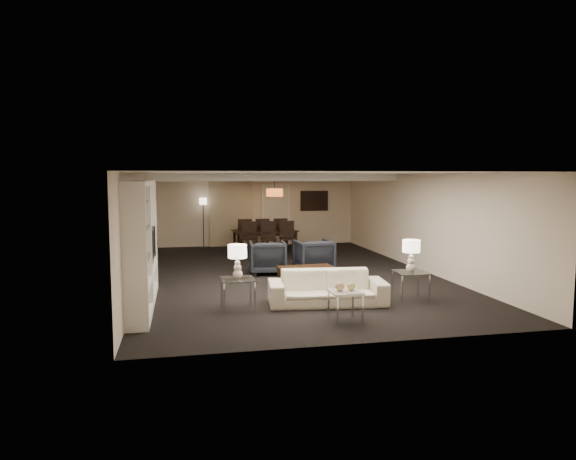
% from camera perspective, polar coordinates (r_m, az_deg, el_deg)
% --- Properties ---
extents(floor, '(11.00, 11.00, 0.00)m').
position_cam_1_polar(floor, '(12.89, 0.00, -4.87)').
color(floor, black).
rests_on(floor, ground).
extents(ceiling, '(7.00, 11.00, 0.02)m').
position_cam_1_polar(ceiling, '(12.66, 0.00, 6.31)').
color(ceiling, silver).
rests_on(ceiling, ground).
extents(wall_back, '(7.00, 0.02, 2.50)m').
position_cam_1_polar(wall_back, '(18.12, -3.56, 2.25)').
color(wall_back, beige).
rests_on(wall_back, ground).
extents(wall_front, '(7.00, 0.02, 2.50)m').
position_cam_1_polar(wall_front, '(7.46, 8.68, -3.18)').
color(wall_front, beige).
rests_on(wall_front, ground).
extents(wall_left, '(0.02, 11.00, 2.50)m').
position_cam_1_polar(wall_left, '(12.48, -15.93, 0.34)').
color(wall_left, beige).
rests_on(wall_left, ground).
extents(wall_right, '(0.02, 11.00, 2.50)m').
position_cam_1_polar(wall_right, '(13.86, 14.32, 0.93)').
color(wall_right, beige).
rests_on(wall_right, ground).
extents(ceiling_soffit, '(7.00, 4.00, 0.20)m').
position_cam_1_polar(ceiling_soffit, '(16.10, -2.56, 5.89)').
color(ceiling_soffit, silver).
rests_on(ceiling_soffit, ceiling).
extents(curtains, '(1.50, 0.12, 2.40)m').
position_cam_1_polar(curtains, '(17.93, -6.37, 2.03)').
color(curtains, beige).
rests_on(curtains, wall_back).
extents(door, '(0.90, 0.05, 2.10)m').
position_cam_1_polar(door, '(18.21, -1.36, 1.65)').
color(door, silver).
rests_on(door, wall_back).
extents(painting, '(0.95, 0.04, 0.65)m').
position_cam_1_polar(painting, '(18.48, 2.92, 3.26)').
color(painting, '#142D38').
rests_on(painting, wall_back).
extents(media_unit, '(0.38, 3.40, 2.35)m').
position_cam_1_polar(media_unit, '(9.90, -15.89, -1.52)').
color(media_unit, white).
rests_on(media_unit, wall_left).
extents(pendant_light, '(0.52, 0.52, 0.24)m').
position_cam_1_polar(pendant_light, '(16.16, -1.50, 4.19)').
color(pendant_light, '#D8591E').
rests_on(pendant_light, ceiling_soffit).
extents(sofa, '(2.30, 1.10, 0.65)m').
position_cam_1_polar(sofa, '(9.82, 4.37, -6.40)').
color(sofa, beige).
rests_on(sofa, floor).
extents(coffee_table, '(1.26, 0.80, 0.44)m').
position_cam_1_polar(coffee_table, '(11.36, 2.12, -5.24)').
color(coffee_table, black).
rests_on(coffee_table, floor).
extents(armchair_left, '(0.94, 0.97, 0.82)m').
position_cam_1_polar(armchair_left, '(12.85, -2.31, -3.05)').
color(armchair_left, black).
rests_on(armchair_left, floor).
extents(armchair_right, '(0.94, 0.97, 0.82)m').
position_cam_1_polar(armchair_right, '(13.09, 2.88, -2.88)').
color(armchair_right, black).
rests_on(armchair_right, floor).
extents(side_table_left, '(0.62, 0.62, 0.57)m').
position_cam_1_polar(side_table_left, '(9.51, -5.59, -7.08)').
color(side_table_left, silver).
rests_on(side_table_left, floor).
extents(side_table_right, '(0.64, 0.64, 0.57)m').
position_cam_1_polar(side_table_right, '(10.43, 13.43, -6.05)').
color(side_table_right, silver).
rests_on(side_table_right, floor).
extents(table_lamp_left, '(0.35, 0.35, 0.63)m').
position_cam_1_polar(table_lamp_left, '(9.39, -5.63, -3.52)').
color(table_lamp_left, '#F1E0CB').
rests_on(table_lamp_left, side_table_left).
extents(table_lamp_right, '(0.38, 0.38, 0.63)m').
position_cam_1_polar(table_lamp_right, '(10.32, 13.51, -2.80)').
color(table_lamp_right, '#EDE0C8').
rests_on(table_lamp_right, side_table_right).
extents(marble_table, '(0.53, 0.53, 0.51)m').
position_cam_1_polar(marble_table, '(8.82, 6.38, -8.33)').
color(marble_table, silver).
rests_on(marble_table, floor).
extents(gold_gourd_a, '(0.16, 0.16, 0.16)m').
position_cam_1_polar(gold_gourd_a, '(8.71, 5.77, -6.25)').
color(gold_gourd_a, tan).
rests_on(gold_gourd_a, marble_table).
extents(gold_gourd_b, '(0.14, 0.14, 0.14)m').
position_cam_1_polar(gold_gourd_b, '(8.78, 7.02, -6.24)').
color(gold_gourd_b, tan).
rests_on(gold_gourd_b, marble_table).
extents(television, '(1.10, 0.14, 0.63)m').
position_cam_1_polar(television, '(10.70, -15.41, -1.54)').
color(television, black).
rests_on(television, media_unit).
extents(vase_blue, '(0.16, 0.16, 0.17)m').
position_cam_1_polar(vase_blue, '(8.72, -16.44, -2.73)').
color(vase_blue, '#2848AD').
rests_on(vase_blue, media_unit).
extents(vase_amber, '(0.16, 0.16, 0.16)m').
position_cam_1_polar(vase_amber, '(9.43, -16.15, 0.96)').
color(vase_amber, '#B7863D').
rests_on(vase_amber, media_unit).
extents(floor_speaker, '(0.12, 0.12, 0.96)m').
position_cam_1_polar(floor_speaker, '(12.39, -14.50, -3.25)').
color(floor_speaker, black).
rests_on(floor_speaker, floor).
extents(dining_table, '(2.10, 1.33, 0.70)m').
position_cam_1_polar(dining_table, '(16.49, -2.55, -1.26)').
color(dining_table, black).
rests_on(dining_table, floor).
extents(chair_nl, '(0.53, 0.53, 1.04)m').
position_cam_1_polar(chair_nl, '(15.74, -4.33, -0.99)').
color(chair_nl, black).
rests_on(chair_nl, floor).
extents(chair_nm, '(0.53, 0.53, 1.04)m').
position_cam_1_polar(chair_nm, '(15.83, -2.18, -0.94)').
color(chair_nm, black).
rests_on(chair_nm, floor).
extents(chair_nr, '(0.52, 0.52, 1.04)m').
position_cam_1_polar(chair_nr, '(15.94, -0.05, -0.89)').
color(chair_nr, black).
rests_on(chair_nr, floor).
extents(chair_fl, '(0.49, 0.49, 1.04)m').
position_cam_1_polar(chair_fl, '(17.02, -4.90, -0.47)').
color(chair_fl, black).
rests_on(chair_fl, floor).
extents(chair_fm, '(0.51, 0.51, 1.04)m').
position_cam_1_polar(chair_fm, '(17.10, -2.91, -0.42)').
color(chair_fm, black).
rests_on(chair_fm, floor).
extents(chair_fr, '(0.51, 0.51, 1.04)m').
position_cam_1_polar(chair_fr, '(17.20, -0.93, -0.38)').
color(chair_fr, black).
rests_on(chair_fr, floor).
extents(floor_lamp, '(0.25, 0.25, 1.70)m').
position_cam_1_polar(floor_lamp, '(17.68, -9.38, 0.79)').
color(floor_lamp, black).
rests_on(floor_lamp, floor).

